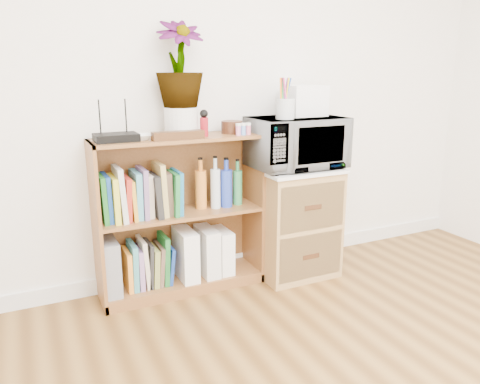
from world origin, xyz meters
TOP-DOWN VIEW (x-y plane):
  - skirting_board at (0.00, 2.24)m, footprint 4.00×0.02m
  - bookshelf at (-0.35, 2.10)m, footprint 1.00×0.30m
  - wicker_unit at (0.40, 2.02)m, footprint 0.50×0.45m
  - microwave at (0.40, 2.02)m, footprint 0.58×0.39m
  - pen_cup at (0.28, 1.95)m, footprint 0.11×0.11m
  - small_appliance at (0.48, 2.07)m, footprint 0.24×0.20m
  - router at (-0.70, 2.08)m, footprint 0.23×0.16m
  - white_bowl at (-0.57, 2.07)m, footprint 0.13×0.13m
  - plant_pot at (-0.32, 2.12)m, footprint 0.20×0.20m
  - potted_plant at (-0.32, 2.12)m, footprint 0.27×0.27m
  - trinket_box at (-0.38, 2.00)m, footprint 0.29×0.07m
  - kokeshi_doll at (-0.20, 2.06)m, footprint 0.05×0.05m
  - wooden_bowl at (-0.00, 2.11)m, footprint 0.13×0.13m
  - paint_jars at (0.03, 2.01)m, footprint 0.11×0.04m
  - file_box at (-0.79, 2.10)m, footprint 0.10×0.26m
  - magazine_holder_left at (-0.33, 2.09)m, footprint 0.10×0.25m
  - magazine_holder_mid at (-0.19, 2.09)m, footprint 0.10×0.24m
  - magazine_holder_right at (-0.09, 2.09)m, footprint 0.09×0.22m
  - cookbooks at (-0.58, 2.10)m, footprint 0.46×0.20m
  - liquor_bottles at (-0.10, 2.10)m, footprint 0.30×0.07m
  - lower_books at (-0.56, 2.10)m, footprint 0.29×0.19m

SIDE VIEW (x-z plane):
  - skirting_board at x=0.00m, z-range 0.00..0.10m
  - lower_books at x=-0.56m, z-range 0.05..0.35m
  - magazine_holder_right at x=-0.09m, z-range 0.07..0.35m
  - magazine_holder_mid at x=-0.19m, z-range 0.07..0.37m
  - magazine_holder_left at x=-0.33m, z-range 0.07..0.38m
  - file_box at x=-0.79m, z-range 0.07..0.39m
  - wicker_unit at x=0.40m, z-range 0.00..0.70m
  - bookshelf at x=-0.35m, z-range 0.00..0.95m
  - cookbooks at x=-0.58m, z-range 0.48..0.79m
  - liquor_bottles at x=-0.10m, z-range 0.49..0.81m
  - microwave at x=0.40m, z-range 0.72..1.04m
  - white_bowl at x=-0.57m, z-range 0.95..0.98m
  - router at x=-0.70m, z-range 0.95..0.99m
  - trinket_box at x=-0.38m, z-range 0.95..1.00m
  - paint_jars at x=0.03m, z-range 0.95..1.01m
  - wooden_bowl at x=0.00m, z-range 0.95..1.02m
  - kokeshi_doll at x=-0.20m, z-range 0.95..1.06m
  - plant_pot at x=-0.32m, z-range 0.95..1.12m
  - pen_cup at x=0.28m, z-range 1.04..1.16m
  - small_appliance at x=0.48m, z-range 1.04..1.23m
  - potted_plant at x=-0.32m, z-range 1.12..1.60m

